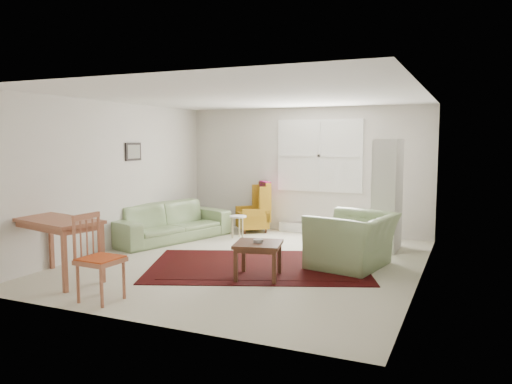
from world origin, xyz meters
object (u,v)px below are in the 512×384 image
at_px(stool, 238,227).
at_px(desk, 57,249).
at_px(wingback_chair, 252,207).
at_px(cabinet, 388,195).
at_px(armchair, 353,235).
at_px(sofa, 169,215).
at_px(desk_chair, 100,258).
at_px(coffee_table, 258,260).

bearing_deg(stool, desk, -105.36).
height_order(wingback_chair, cabinet, cabinet).
bearing_deg(stool, armchair, -27.41).
height_order(wingback_chair, desk, wingback_chair).
xyz_separation_m(sofa, wingback_chair, (1.07, 1.39, 0.04)).
bearing_deg(desk_chair, cabinet, -29.23).
xyz_separation_m(sofa, stool, (1.08, 0.69, -0.26)).
bearing_deg(sofa, coffee_table, -105.91).
bearing_deg(coffee_table, wingback_chair, 115.39).
xyz_separation_m(coffee_table, stool, (-1.46, 2.41, -0.03)).
xyz_separation_m(wingback_chair, desk_chair, (0.18, -4.70, -0.01)).
height_order(coffee_table, desk, desk).
relative_size(coffee_table, desk_chair, 0.60).
distance_m(armchair, wingback_chair, 3.19).
bearing_deg(desk, stool, 74.64).
bearing_deg(desk_chair, stool, 5.54).
bearing_deg(wingback_chair, armchair, 12.34).
bearing_deg(desk, armchair, 33.02).
distance_m(wingback_chair, cabinet, 2.87).
height_order(wingback_chair, coffee_table, wingback_chair).
distance_m(coffee_table, cabinet, 2.89).
distance_m(armchair, cabinet, 1.48).
relative_size(wingback_chair, cabinet, 0.55).
relative_size(sofa, stool, 5.44).
xyz_separation_m(desk, desk_chair, (1.14, -0.47, 0.09)).
relative_size(sofa, coffee_table, 3.87).
distance_m(sofa, desk, 2.84).
distance_m(armchair, stool, 2.81).
height_order(coffee_table, cabinet, cabinet).
bearing_deg(wingback_chair, desk_chair, -36.94).
bearing_deg(cabinet, desk_chair, -120.58).
height_order(stool, desk_chair, desk_chair).
bearing_deg(sofa, cabinet, -60.42).
height_order(sofa, armchair, sofa).
bearing_deg(stool, sofa, -147.26).
relative_size(armchair, wingback_chair, 1.18).
bearing_deg(armchair, desk, -46.05).
relative_size(stool, cabinet, 0.23).
xyz_separation_m(wingback_chair, cabinet, (2.77, -0.61, 0.42)).
distance_m(armchair, desk, 4.12).
bearing_deg(sofa, armchair, -81.38).
distance_m(coffee_table, desk, 2.68).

